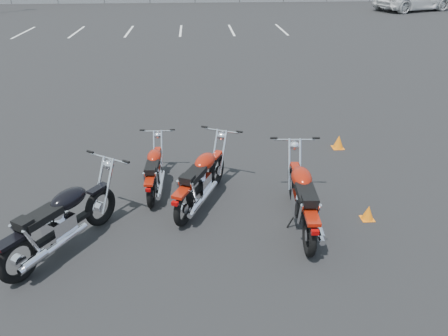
{
  "coord_description": "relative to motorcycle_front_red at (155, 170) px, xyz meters",
  "views": [
    {
      "loc": [
        -0.31,
        -6.64,
        4.3
      ],
      "look_at": [
        0.2,
        0.6,
        0.65
      ],
      "focal_mm": 35.0,
      "sensor_mm": 36.0,
      "label": 1
    }
  ],
  "objects": [
    {
      "name": "motorcycle_front_red",
      "position": [
        0.0,
        0.0,
        0.0
      ],
      "size": [
        0.74,
        1.91,
        0.93
      ],
      "color": "black",
      "rests_on": "ground"
    },
    {
      "name": "training_cone_far",
      "position": [
        3.83,
        -1.34,
        -0.29
      ],
      "size": [
        0.22,
        0.22,
        0.27
      ],
      "color": "orange",
      "rests_on": "ground"
    },
    {
      "name": "motorcycle_third_red",
      "position": [
        0.91,
        -0.58,
        0.08
      ],
      "size": [
        1.36,
        2.21,
        1.11
      ],
      "color": "black",
      "rests_on": "ground"
    },
    {
      "name": "motorcycle_second_black",
      "position": [
        -1.29,
        -1.86,
        0.11
      ],
      "size": [
        1.72,
        2.25,
        1.18
      ],
      "color": "black",
      "rests_on": "ground"
    },
    {
      "name": "ground",
      "position": [
        1.13,
        -1.03,
        -0.42
      ],
      "size": [
        120.0,
        120.0,
        0.0
      ],
      "primitive_type": "plane",
      "color": "black",
      "rests_on": "ground"
    },
    {
      "name": "motorcycle_rear_red",
      "position": [
        2.6,
        -1.42,
        0.11
      ],
      "size": [
        0.93,
        2.4,
        1.17
      ],
      "color": "black",
      "rests_on": "ground"
    },
    {
      "name": "training_cone_near",
      "position": [
        4.24,
        1.74,
        -0.26
      ],
      "size": [
        0.27,
        0.27,
        0.32
      ],
      "color": "orange",
      "rests_on": "ground"
    },
    {
      "name": "parking_line_stripes",
      "position": [
        -1.37,
        18.97,
        -0.42
      ],
      "size": [
        15.12,
        4.0,
        0.01
      ],
      "color": "silver",
      "rests_on": "ground"
    }
  ]
}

